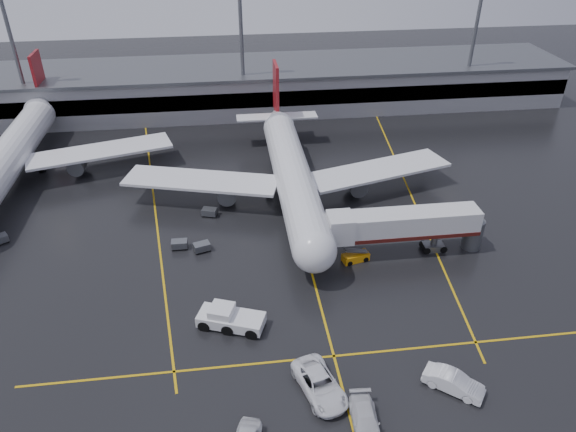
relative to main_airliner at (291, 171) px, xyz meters
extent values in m
plane|color=black|center=(0.00, -9.70, -4.21)|extent=(220.00, 220.00, 0.00)
cube|color=gold|center=(0.00, -9.70, -4.20)|extent=(0.25, 90.00, 0.02)
cube|color=gold|center=(0.00, -31.70, -4.20)|extent=(60.00, 0.25, 0.02)
cube|color=gold|center=(-20.00, 0.30, -4.20)|extent=(9.99, 69.35, 0.02)
cube|color=gold|center=(18.00, 0.30, -4.20)|extent=(7.57, 69.64, 0.02)
cube|color=gray|center=(0.00, 38.30, -0.21)|extent=(120.00, 18.00, 8.00)
cube|color=black|center=(0.00, 29.50, 0.29)|extent=(120.00, 0.40, 3.00)
cube|color=#595B60|center=(0.00, 38.30, 4.09)|extent=(122.00, 19.00, 0.60)
cylinder|color=#595B60|center=(-45.00, 32.30, 8.29)|extent=(0.70, 0.70, 25.00)
cylinder|color=#595B60|center=(-5.00, 32.30, 8.29)|extent=(0.70, 0.70, 25.00)
cylinder|color=#595B60|center=(40.00, 32.30, 8.29)|extent=(0.70, 0.70, 25.00)
cylinder|color=silver|center=(0.00, -1.70, -0.01)|extent=(5.20, 36.00, 5.20)
sphere|color=silver|center=(0.00, -19.70, -0.01)|extent=(5.20, 5.20, 5.20)
cone|color=silver|center=(0.00, 19.30, 0.59)|extent=(4.94, 8.00, 4.94)
cube|color=maroon|center=(0.00, 20.30, 5.49)|extent=(0.50, 5.50, 8.50)
cube|color=silver|center=(0.00, 19.30, 0.79)|extent=(14.00, 3.00, 0.25)
cube|color=silver|center=(-13.00, 0.30, -0.81)|extent=(22.80, 11.83, 0.40)
cube|color=silver|center=(13.00, 0.30, -0.81)|extent=(22.80, 11.83, 0.40)
cylinder|color=#595B60|center=(-9.50, -0.70, -2.21)|extent=(2.60, 4.50, 2.60)
cylinder|color=#595B60|center=(9.50, -0.70, -2.21)|extent=(2.60, 4.50, 2.60)
cylinder|color=#595B60|center=(0.00, -16.70, -3.21)|extent=(0.56, 0.56, 2.00)
cylinder|color=#595B60|center=(-3.20, 1.30, -3.21)|extent=(0.56, 0.56, 2.00)
cylinder|color=#595B60|center=(3.20, 1.30, -3.21)|extent=(0.56, 0.56, 2.00)
cylinder|color=black|center=(0.00, -16.70, -3.76)|extent=(0.40, 1.10, 1.10)
cylinder|color=black|center=(-3.20, 1.30, -3.66)|extent=(1.00, 1.40, 1.40)
cylinder|color=black|center=(3.20, 1.30, -3.66)|extent=(1.00, 1.40, 1.40)
cylinder|color=silver|center=(-42.00, 10.30, -0.01)|extent=(5.20, 36.00, 5.20)
cone|color=silver|center=(-42.00, 31.30, 0.59)|extent=(4.94, 8.00, 4.94)
cube|color=maroon|center=(-42.00, 32.30, 5.49)|extent=(0.50, 5.50, 8.50)
cube|color=silver|center=(-42.00, 31.30, 0.79)|extent=(14.00, 3.00, 0.25)
cube|color=silver|center=(-29.00, 12.30, -0.81)|extent=(22.80, 11.83, 0.40)
cylinder|color=#595B60|center=(-32.50, 11.30, -2.21)|extent=(2.60, 4.50, 2.60)
cylinder|color=#595B60|center=(-45.20, 13.30, -3.21)|extent=(0.56, 0.56, 2.00)
cylinder|color=#595B60|center=(-38.80, 13.30, -3.21)|extent=(0.56, 0.56, 2.00)
cylinder|color=black|center=(-45.20, 13.30, -3.66)|extent=(1.00, 1.40, 1.40)
cylinder|color=black|center=(-38.80, 13.30, -3.66)|extent=(1.00, 1.40, 1.40)
cube|color=silver|center=(12.00, -15.70, 0.19)|extent=(18.00, 3.20, 3.00)
cube|color=#49130F|center=(12.00, -15.70, -1.11)|extent=(18.00, 3.30, 0.50)
cube|color=silver|center=(3.80, -15.70, 0.19)|extent=(3.00, 3.40, 3.30)
cylinder|color=#595B60|center=(16.00, -15.70, -2.71)|extent=(0.80, 0.80, 3.00)
cube|color=#595B60|center=(16.00, -15.70, -3.76)|extent=(2.60, 1.60, 0.90)
cylinder|color=#595B60|center=(21.00, -15.70, -2.21)|extent=(2.40, 2.40, 4.00)
cylinder|color=black|center=(14.90, -15.70, -3.76)|extent=(0.90, 1.80, 0.90)
cylinder|color=black|center=(17.10, -15.70, -3.76)|extent=(0.90, 1.80, 0.90)
cube|color=silver|center=(-9.82, -26.18, -3.32)|extent=(7.42, 4.99, 1.18)
cube|color=silver|center=(-10.74, -25.83, -2.34)|extent=(3.04, 3.04, 0.98)
cube|color=black|center=(-10.74, -25.83, -2.34)|extent=(2.74, 2.74, 0.89)
cylinder|color=black|center=(-12.22, -25.28, -3.67)|extent=(2.23, 3.21, 1.28)
cylinder|color=black|center=(-9.82, -26.18, -3.67)|extent=(2.23, 3.21, 1.28)
cylinder|color=black|center=(-7.42, -27.07, -3.67)|extent=(2.23, 3.21, 1.28)
cube|color=orange|center=(5.74, -16.65, -3.71)|extent=(3.52, 2.13, 1.00)
cube|color=#595B60|center=(5.74, -16.65, -2.75)|extent=(3.27, 1.57, 1.14)
cylinder|color=black|center=(4.68, -16.91, -3.94)|extent=(1.00, 1.66, 0.64)
cylinder|color=black|center=(6.80, -16.38, -3.94)|extent=(1.00, 1.66, 0.64)
imported|color=white|center=(-2.17, -35.73, -3.26)|extent=(4.97, 7.47, 1.91)
imported|color=silver|center=(1.01, -39.88, -3.40)|extent=(2.59, 5.69, 1.61)
imported|color=white|center=(9.99, -37.02, -3.30)|extent=(5.51, 4.94, 1.82)
cube|color=#595B60|center=(-13.02, -12.21, -3.56)|extent=(2.30, 1.84, 0.90)
cylinder|color=black|center=(-13.63, -12.92, -4.03)|extent=(0.40, 0.20, 0.40)
cylinder|color=black|center=(-12.11, -12.45, -4.03)|extent=(0.40, 0.20, 0.40)
cylinder|color=black|center=(-13.93, -11.97, -4.03)|extent=(0.40, 0.20, 0.40)
cylinder|color=black|center=(-12.41, -11.49, -4.03)|extent=(0.40, 0.20, 0.40)
cube|color=#595B60|center=(-15.84, -11.27, -3.56)|extent=(2.01, 1.31, 0.90)
cylinder|color=black|center=(-16.64, -11.77, -4.03)|extent=(0.40, 0.20, 0.40)
cylinder|color=black|center=(-15.04, -11.78, -4.03)|extent=(0.40, 0.20, 0.40)
cylinder|color=black|center=(-16.64, -10.77, -4.03)|extent=(0.40, 0.20, 0.40)
cylinder|color=black|center=(-15.04, -10.78, -4.03)|extent=(0.40, 0.20, 0.40)
cube|color=#595B60|center=(-12.04, -3.89, -3.56)|extent=(2.29, 1.83, 0.90)
cylinder|color=black|center=(-12.95, -4.14, -4.03)|extent=(0.40, 0.20, 0.40)
cylinder|color=black|center=(-11.42, -4.60, -4.03)|extent=(0.40, 0.20, 0.40)
cylinder|color=black|center=(-12.65, -3.18, -4.03)|extent=(0.40, 0.20, 0.40)
cylinder|color=black|center=(-11.12, -3.65, -4.03)|extent=(0.40, 0.20, 0.40)
cylinder|color=black|center=(-37.96, -7.19, -4.03)|extent=(0.40, 0.20, 0.40)
cylinder|color=black|center=(-38.50, -6.35, -4.03)|extent=(0.40, 0.20, 0.40)
camera|label=1|loc=(-9.16, -67.75, 35.26)|focal=33.16mm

